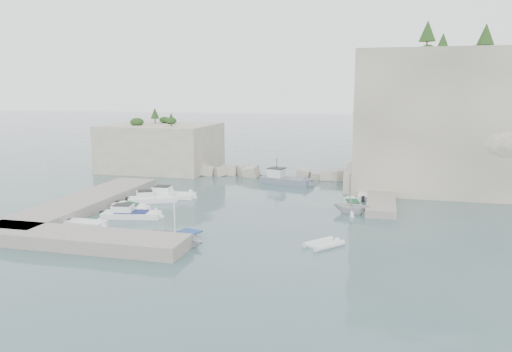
% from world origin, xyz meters
% --- Properties ---
extents(ground, '(400.00, 400.00, 0.00)m').
position_xyz_m(ground, '(0.00, 0.00, 0.00)').
color(ground, '#405E60').
rests_on(ground, ground).
extents(cliff_east, '(26.00, 22.00, 17.00)m').
position_xyz_m(cliff_east, '(23.00, 23.00, 8.50)').
color(cliff_east, beige).
rests_on(cliff_east, ground).
extents(cliff_terrace, '(8.00, 10.00, 2.50)m').
position_xyz_m(cliff_terrace, '(13.00, 18.00, 1.25)').
color(cliff_terrace, beige).
rests_on(cliff_terrace, ground).
extents(outcrop_west, '(16.00, 14.00, 7.00)m').
position_xyz_m(outcrop_west, '(-20.00, 25.00, 3.50)').
color(outcrop_west, beige).
rests_on(outcrop_west, ground).
extents(quay_west, '(5.00, 24.00, 1.10)m').
position_xyz_m(quay_west, '(-17.00, -1.00, 0.55)').
color(quay_west, '#9E9689').
rests_on(quay_west, ground).
extents(quay_south, '(18.00, 4.00, 1.10)m').
position_xyz_m(quay_south, '(-10.00, -12.50, 0.55)').
color(quay_south, '#9E9689').
rests_on(quay_south, ground).
extents(ledge_east, '(3.00, 16.00, 0.80)m').
position_xyz_m(ledge_east, '(13.50, 10.00, 0.40)').
color(ledge_east, '#9E9689').
rests_on(ledge_east, ground).
extents(breakwater, '(28.00, 3.00, 1.40)m').
position_xyz_m(breakwater, '(-1.00, 22.00, 0.70)').
color(breakwater, beige).
rests_on(breakwater, ground).
extents(motorboat_a, '(6.63, 2.31, 1.40)m').
position_xyz_m(motorboat_a, '(-10.43, 6.08, 0.00)').
color(motorboat_a, white).
rests_on(motorboat_a, ground).
extents(motorboat_b, '(6.13, 4.34, 1.40)m').
position_xyz_m(motorboat_b, '(-11.31, 3.52, 0.00)').
color(motorboat_b, white).
rests_on(motorboat_b, ground).
extents(motorboat_c, '(4.99, 3.37, 0.70)m').
position_xyz_m(motorboat_c, '(-11.88, -0.45, 0.00)').
color(motorboat_c, white).
rests_on(motorboat_c, ground).
extents(motorboat_d, '(6.49, 3.03, 1.40)m').
position_xyz_m(motorboat_d, '(-10.24, -3.37, 0.00)').
color(motorboat_d, white).
rests_on(motorboat_d, ground).
extents(motorboat_e, '(4.05, 1.73, 0.70)m').
position_xyz_m(motorboat_e, '(-12.70, -7.42, 0.00)').
color(motorboat_e, white).
rests_on(motorboat_e, ground).
extents(rowboat, '(6.47, 5.47, 1.14)m').
position_xyz_m(rowboat, '(-2.84, -9.82, 0.00)').
color(rowboat, white).
rests_on(rowboat, ground).
extents(inflatable_dinghy, '(3.41, 3.60, 0.44)m').
position_xyz_m(inflatable_dinghy, '(9.13, -7.71, 0.00)').
color(inflatable_dinghy, silver).
rests_on(inflatable_dinghy, ground).
extents(tender_east_a, '(3.82, 3.34, 1.94)m').
position_xyz_m(tender_east_a, '(10.64, 3.61, 0.00)').
color(tender_east_a, silver).
rests_on(tender_east_a, ground).
extents(tender_east_b, '(2.40, 4.73, 0.70)m').
position_xyz_m(tender_east_b, '(10.52, 6.69, 0.00)').
color(tender_east_b, silver).
rests_on(tender_east_b, ground).
extents(tender_east_c, '(1.49, 4.29, 0.70)m').
position_xyz_m(tender_east_c, '(11.59, 11.36, 0.00)').
color(tender_east_c, white).
rests_on(tender_east_c, ground).
extents(tender_east_d, '(4.64, 3.36, 1.68)m').
position_xyz_m(tender_east_d, '(11.25, 13.85, 0.00)').
color(tender_east_d, white).
rests_on(tender_east_d, ground).
extents(work_boat, '(7.93, 4.14, 2.20)m').
position_xyz_m(work_boat, '(1.16, 17.54, 0.00)').
color(work_boat, slate).
rests_on(work_boat, ground).
extents(rowboat_mast, '(0.10, 0.10, 4.20)m').
position_xyz_m(rowboat_mast, '(-2.84, -9.82, 2.67)').
color(rowboat_mast, white).
rests_on(rowboat_mast, rowboat).
extents(vegetation, '(53.48, 13.88, 13.40)m').
position_xyz_m(vegetation, '(17.83, 24.40, 17.93)').
color(vegetation, '#1E4219').
rests_on(vegetation, ground).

